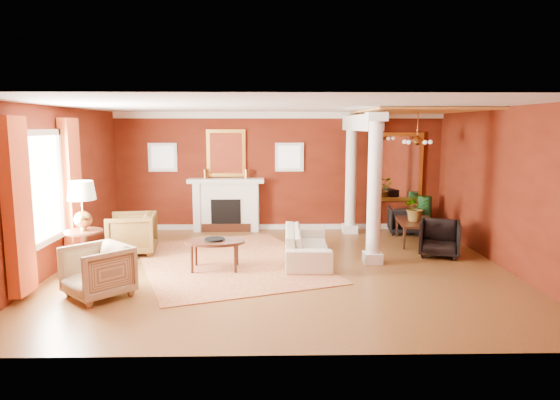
{
  "coord_description": "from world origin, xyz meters",
  "views": [
    {
      "loc": [
        -0.22,
        -8.78,
        2.55
      ],
      "look_at": [
        -0.04,
        0.67,
        1.15
      ],
      "focal_mm": 32.0,
      "sensor_mm": 36.0,
      "label": 1
    }
  ],
  "objects_px": {
    "dining_table": "(417,225)",
    "armchair_stripe": "(97,269)",
    "coffee_table": "(215,243)",
    "side_table": "(83,211)",
    "armchair_leopard": "(132,232)",
    "sofa": "(307,239)"
  },
  "relations": [
    {
      "from": "sofa",
      "to": "armchair_leopard",
      "type": "relative_size",
      "value": 2.29
    },
    {
      "from": "armchair_leopard",
      "to": "dining_table",
      "type": "height_order",
      "value": "armchair_leopard"
    },
    {
      "from": "dining_table",
      "to": "armchair_leopard",
      "type": "bearing_deg",
      "value": 105.37
    },
    {
      "from": "sofa",
      "to": "armchair_leopard",
      "type": "xyz_separation_m",
      "value": [
        -3.48,
        0.53,
        0.05
      ]
    },
    {
      "from": "side_table",
      "to": "armchair_stripe",
      "type": "bearing_deg",
      "value": -62.95
    },
    {
      "from": "armchair_leopard",
      "to": "armchair_stripe",
      "type": "bearing_deg",
      "value": -3.02
    },
    {
      "from": "armchair_stripe",
      "to": "coffee_table",
      "type": "distance_m",
      "value": 2.13
    },
    {
      "from": "dining_table",
      "to": "armchair_stripe",
      "type": "bearing_deg",
      "value": 127.58
    },
    {
      "from": "side_table",
      "to": "dining_table",
      "type": "relative_size",
      "value": 1.14
    },
    {
      "from": "sofa",
      "to": "armchair_stripe",
      "type": "bearing_deg",
      "value": 123.39
    },
    {
      "from": "sofa",
      "to": "side_table",
      "type": "relative_size",
      "value": 1.3
    },
    {
      "from": "armchair_stripe",
      "to": "side_table",
      "type": "relative_size",
      "value": 0.54
    },
    {
      "from": "dining_table",
      "to": "coffee_table",
      "type": "bearing_deg",
      "value": 122.68
    },
    {
      "from": "armchair_leopard",
      "to": "side_table",
      "type": "bearing_deg",
      "value": -27.51
    },
    {
      "from": "coffee_table",
      "to": "armchair_leopard",
      "type": "bearing_deg",
      "value": 147.25
    },
    {
      "from": "armchair_stripe",
      "to": "dining_table",
      "type": "distance_m",
      "value": 6.74
    },
    {
      "from": "side_table",
      "to": "coffee_table",
      "type": "bearing_deg",
      "value": 3.06
    },
    {
      "from": "sofa",
      "to": "armchair_leopard",
      "type": "distance_m",
      "value": 3.52
    },
    {
      "from": "armchair_stripe",
      "to": "side_table",
      "type": "xyz_separation_m",
      "value": [
        -0.65,
        1.28,
        0.67
      ]
    },
    {
      "from": "sofa",
      "to": "side_table",
      "type": "height_order",
      "value": "side_table"
    },
    {
      "from": "armchair_leopard",
      "to": "coffee_table",
      "type": "height_order",
      "value": "armchair_leopard"
    },
    {
      "from": "armchair_stripe",
      "to": "side_table",
      "type": "distance_m",
      "value": 1.58
    }
  ]
}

